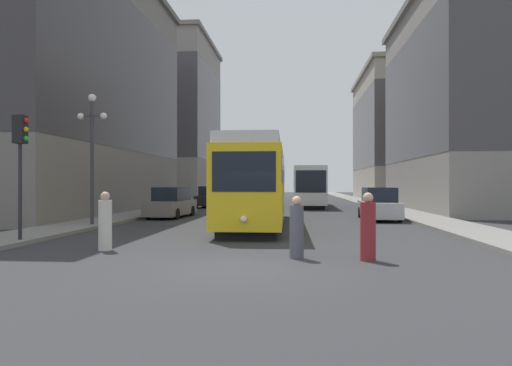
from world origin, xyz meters
The scene contains 17 objects.
ground_plane centered at (0.00, 0.00, 0.00)m, with size 200.00×200.00×0.00m, color #303033.
sidewalk_left centered at (-8.68, 40.00, 0.07)m, with size 2.61×120.00×0.15m, color gray.
sidewalk_right centered at (8.68, 40.00, 0.07)m, with size 2.61×120.00×0.15m, color gray.
streetcar centered at (-0.47, 10.89, 2.10)m, with size 2.88×12.87×3.89m.
transit_bus centered at (2.54, 29.45, 1.95)m, with size 2.61×11.90×3.45m.
parked_car_left_near centered at (-6.07, 15.71, 0.84)m, with size 2.08×5.00×1.82m.
parked_car_left_mid centered at (-6.08, 27.85, 0.84)m, with size 1.92×4.88×1.82m.
parked_car_right_far centered at (6.08, 14.98, 0.84)m, with size 1.96×4.93×1.82m.
pedestrian_crossing_near centered at (1.47, 1.43, 0.79)m, with size 0.38×0.38×1.69m.
pedestrian_crossing_far centered at (-4.33, 2.39, 0.83)m, with size 0.40×0.40×1.78m.
pedestrian_on_sidewalk centered at (3.33, 1.24, 0.83)m, with size 0.40×0.40×1.79m.
traffic_light_near_left centered at (-7.76, 3.49, 3.36)m, with size 0.47×0.36×4.17m.
lamp_post_left_near centered at (-7.98, 9.21, 4.08)m, with size 1.41×0.36×6.04m.
building_left_corner centered at (-16.80, 47.95, 10.80)m, with size 14.22×16.18×21.00m.
building_left_midblock centered at (-17.95, 19.61, 9.15)m, with size 16.53×23.87×17.83m.
building_right_corner centered at (15.10, 24.15, 8.18)m, with size 10.82×18.49×15.95m.
building_right_midblock centered at (15.68, 48.67, 8.44)m, with size 11.99×19.46×16.45m.
Camera 1 is at (1.47, -10.71, 2.01)m, focal length 31.40 mm.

